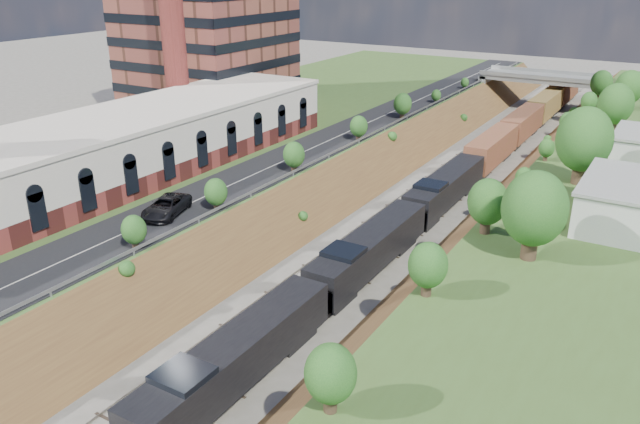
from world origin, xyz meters
TOP-DOWN VIEW (x-y plane):
  - platform_left at (-33.00, 60.00)m, footprint 44.00×180.00m
  - embankment_left at (-11.00, 60.00)m, footprint 10.00×180.00m
  - embankment_right at (11.00, 60.00)m, footprint 10.00×180.00m
  - rail_left_track at (-2.60, 60.00)m, footprint 1.58×180.00m
  - rail_right_track at (2.60, 60.00)m, footprint 1.58×180.00m
  - road at (-15.50, 60.00)m, footprint 8.00×180.00m
  - guardrail at (-11.40, 59.80)m, footprint 0.10×171.00m
  - commercial_building at (-28.00, 38.00)m, footprint 14.30×62.30m
  - overpass at (0.00, 122.00)m, footprint 24.50×8.30m
  - white_building_near at (23.50, 52.00)m, footprint 9.00×12.00m
  - tree_right_large at (17.00, 40.00)m, footprint 5.25×5.25m
  - tree_left_crest at (-11.80, 20.00)m, footprint 2.45×2.45m
  - freight_train at (2.60, 76.57)m, footprint 3.23×129.84m
  - suv at (-15.29, 31.51)m, footprint 4.66×6.88m

SIDE VIEW (x-z plane):
  - embankment_left at x=-11.00m, z-range -5.00..5.00m
  - embankment_right at x=11.00m, z-range -5.00..5.00m
  - rail_left_track at x=-2.60m, z-range 0.00..0.18m
  - rail_right_track at x=2.60m, z-range 0.00..0.18m
  - platform_left at x=-33.00m, z-range 0.00..5.00m
  - freight_train at x=2.60m, z-range 0.30..5.08m
  - overpass at x=0.00m, z-range 1.22..8.62m
  - road at x=-15.50m, z-range 5.00..5.10m
  - guardrail at x=-11.40m, z-range 5.20..5.90m
  - suv at x=-15.29m, z-range 5.10..6.85m
  - white_building_near at x=23.50m, z-range 5.00..9.00m
  - tree_left_crest at x=-11.80m, z-range 5.26..8.82m
  - commercial_building at x=-28.00m, z-range 5.01..12.01m
  - tree_right_large at x=17.00m, z-range 5.58..13.19m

